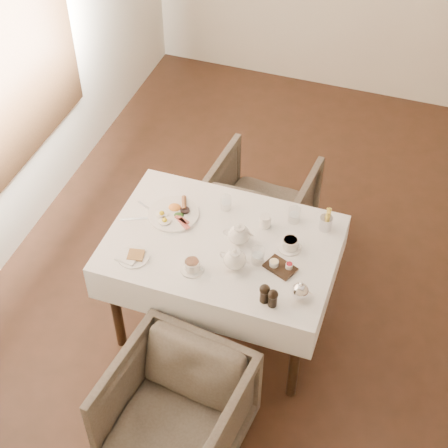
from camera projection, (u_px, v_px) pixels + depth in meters
The scene contains 20 objects.
table at pixel (222, 256), 3.91m from camera, with size 1.28×0.88×0.75m.
armchair_near at pixel (177, 411), 3.57m from camera, with size 0.67×0.69×0.63m, color #463E33.
armchair_far at pixel (260, 204), 4.69m from camera, with size 0.66×0.68×0.62m, color #463E33.
breakfast_plate at pixel (174, 213), 3.97m from camera, with size 0.30×0.30×0.04m.
side_plate at pixel (132, 257), 3.73m from camera, with size 0.18×0.17×0.02m.
teapot_centre at pixel (239, 233), 3.77m from camera, with size 0.17×0.13×0.14m, color white, non-canonical shape.
teapot_front at pixel (235, 258), 3.64m from camera, with size 0.17×0.13×0.13m, color white, non-canonical shape.
creamer at pixel (265, 221), 3.88m from camera, with size 0.06×0.06×0.07m, color white.
teacup_near at pixel (192, 266), 3.66m from camera, with size 0.13×0.13×0.07m.
teacup_far at pixel (290, 244), 3.77m from camera, with size 0.13×0.13×0.07m.
glass_left at pixel (226, 203), 3.98m from camera, with size 0.06×0.06×0.09m, color silver.
glass_mid at pixel (258, 256), 3.68m from camera, with size 0.07×0.07×0.10m, color silver.
glass_right at pixel (294, 215), 3.91m from camera, with size 0.07×0.07×0.10m, color silver.
condiment_board at pixel (280, 266), 3.68m from camera, with size 0.19×0.16×0.04m.
pepper_mill_left at pixel (265, 293), 3.49m from camera, with size 0.06×0.06×0.12m, color black, non-canonical shape.
pepper_mill_right at pixel (273, 298), 3.47m from camera, with size 0.05×0.05×0.11m, color black, non-canonical shape.
silver_pot at pixel (300, 290), 3.50m from camera, with size 0.11×0.09×0.12m, color white, non-canonical shape.
fries_cup at pixel (326, 220), 3.85m from camera, with size 0.07×0.07×0.15m.
cutlery_fork at pixel (148, 208), 4.01m from camera, with size 0.01×0.18×0.00m, color silver.
cutlery_knife at pixel (137, 219), 3.95m from camera, with size 0.01×0.19×0.00m, color silver.
Camera 1 is at (0.20, -2.85, 3.53)m, focal length 55.00 mm.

